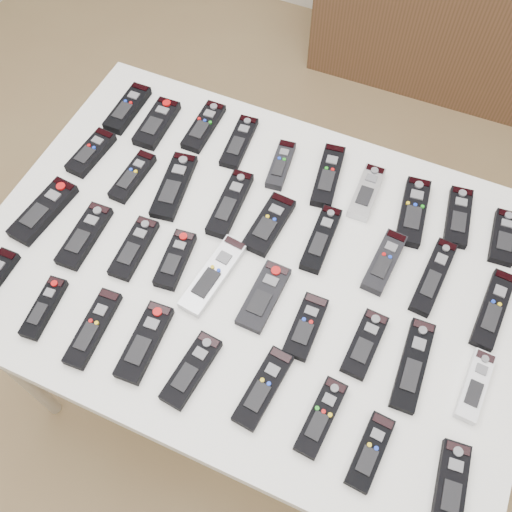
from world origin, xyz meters
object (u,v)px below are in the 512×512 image
at_px(remote_20, 85,236).
at_px(remote_28, 475,386).
at_px(remote_19, 43,211).
at_px(remote_12, 174,186).
at_px(remote_2, 204,126).
at_px(remote_32, 144,342).
at_px(remote_10, 91,153).
at_px(remote_30, 44,308).
at_px(remote_8, 458,217).
at_px(remote_23, 213,275).
at_px(remote_37, 451,485).
at_px(remote_5, 328,176).
at_px(remote_18, 493,309).
at_px(remote_31, 93,328).
at_px(remote_36, 370,452).
at_px(remote_11, 133,176).
at_px(remote_35, 321,417).
at_px(table, 256,273).
at_px(remote_21, 134,248).
at_px(remote_34, 263,388).
at_px(remote_4, 281,165).
at_px(remote_3, 239,142).
at_px(remote_7, 413,212).
at_px(remote_26, 365,344).
at_px(remote_1, 157,123).
at_px(remote_17, 433,277).
at_px(remote_27, 413,365).
at_px(remote_14, 269,224).
at_px(remote_22, 175,260).
at_px(remote_0, 128,108).
at_px(remote_25, 306,326).
at_px(remote_24, 264,296).
at_px(remote_16, 384,262).
at_px(remote_13, 230,204).

relative_size(remote_20, remote_28, 1.14).
bearing_deg(remote_19, remote_12, 43.41).
bearing_deg(remote_2, remote_32, -75.97).
relative_size(remote_10, remote_30, 1.02).
distance_m(remote_28, remote_30, 0.91).
relative_size(remote_8, remote_23, 0.80).
bearing_deg(remote_37, remote_5, 122.32).
bearing_deg(remote_18, remote_31, -149.53).
bearing_deg(remote_36, remote_11, 156.12).
height_order(remote_5, remote_35, same).
bearing_deg(table, remote_32, -114.94).
xyz_separation_m(remote_2, remote_21, (0.02, -0.40, 0.00)).
height_order(remote_28, remote_34, same).
height_order(remote_4, remote_18, remote_4).
height_order(remote_3, remote_32, remote_32).
distance_m(remote_3, remote_19, 0.51).
bearing_deg(remote_8, remote_21, -157.38).
height_order(remote_7, remote_28, remote_7).
bearing_deg(remote_19, remote_31, -32.28).
bearing_deg(remote_30, remote_26, 10.99).
distance_m(remote_11, remote_18, 0.89).
height_order(remote_1, remote_4, remote_1).
bearing_deg(remote_36, remote_4, 130.21).
relative_size(remote_17, remote_37, 1.25).
height_order(remote_1, remote_19, same).
bearing_deg(remote_8, remote_26, -112.15).
distance_m(remote_12, remote_27, 0.69).
bearing_deg(remote_31, remote_7, 42.64).
relative_size(remote_19, remote_20, 1.07).
distance_m(remote_31, remote_37, 0.76).
bearing_deg(remote_34, remote_14, 117.08).
bearing_deg(remote_5, remote_22, -130.89).
distance_m(remote_12, remote_26, 0.59).
distance_m(remote_0, remote_19, 0.37).
bearing_deg(remote_36, remote_5, 120.96).
xyz_separation_m(remote_19, remote_37, (1.03, -0.21, -0.00)).
relative_size(remote_1, remote_20, 0.94).
bearing_deg(remote_25, remote_20, 178.49).
bearing_deg(remote_28, remote_12, 168.84).
relative_size(remote_24, remote_30, 1.15).
bearing_deg(remote_16, remote_11, -174.23).
bearing_deg(remote_34, remote_16, 76.00).
bearing_deg(remote_13, remote_25, -42.00).
xyz_separation_m(remote_17, remote_37, (0.14, -0.41, 0.00)).
xyz_separation_m(remote_10, remote_24, (0.56, -0.19, -0.00)).
bearing_deg(remote_16, remote_24, -134.49).
bearing_deg(remote_23, remote_4, 93.97).
bearing_deg(remote_7, remote_1, 172.54).
height_order(remote_14, remote_35, same).
relative_size(remote_10, remote_23, 0.72).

